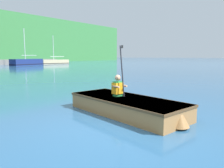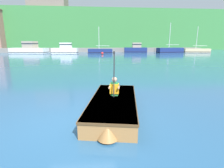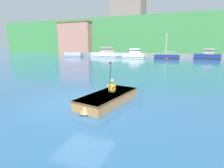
# 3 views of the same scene
# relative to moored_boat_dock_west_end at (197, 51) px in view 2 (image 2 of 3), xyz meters

# --- Properties ---
(ground_plane) EXTENTS (300.00, 300.00, 0.00)m
(ground_plane) POSITION_rel_moored_boat_dock_west_end_xyz_m (-22.73, -31.96, -0.40)
(ground_plane) COLOR #28567F
(shoreline_ridge) EXTENTS (120.00, 20.00, 11.29)m
(shoreline_ridge) POSITION_rel_moored_boat_dock_west_end_xyz_m (-22.73, 22.95, 5.24)
(shoreline_ridge) COLOR #387A3D
(shoreline_ridge) RESTS_ON ground
(waterfront_office_block_center) EXTENTS (10.01, 9.41, 18.24)m
(waterfront_office_block_center) POSITION_rel_moored_boat_dock_west_end_xyz_m (-34.84, 18.21, 8.73)
(waterfront_office_block_center) COLOR #75665B
(waterfront_office_block_center) RESTS_ON ground
(marina_dock) EXTENTS (50.65, 2.40, 0.90)m
(marina_dock) POSITION_rel_moored_boat_dock_west_end_xyz_m (-22.73, 4.05, 0.05)
(marina_dock) COLOR slate
(marina_dock) RESTS_ON ground
(moored_boat_dock_west_end) EXTENTS (5.51, 2.52, 5.40)m
(moored_boat_dock_west_end) POSITION_rel_moored_boat_dock_west_end_xyz_m (0.00, 0.00, 0.00)
(moored_boat_dock_west_end) COLOR #CCB789
(moored_boat_dock_west_end) RESTS_ON ground
(moored_boat_dock_west_inner) EXTENTS (7.97, 4.29, 2.39)m
(moored_boat_dock_west_inner) POSITION_rel_moored_boat_dock_west_end_xyz_m (-35.60, 1.38, 0.40)
(moored_boat_dock_west_inner) COLOR white
(moored_boat_dock_west_inner) RESTS_ON ground
(moored_boat_dock_center_near) EXTENTS (4.98, 1.95, 5.11)m
(moored_boat_dock_center_near) POSITION_rel_moored_boat_dock_west_end_xyz_m (-21.06, -0.96, 0.02)
(moored_boat_dock_center_near) COLOR navy
(moored_boat_dock_center_near) RESTS_ON ground
(moored_boat_dock_center_far) EXTENTS (5.14, 2.17, 2.10)m
(moored_boat_dock_center_far) POSITION_rel_moored_boat_dock_west_end_xyz_m (-28.04, -0.60, 0.39)
(moored_boat_dock_center_far) COLOR white
(moored_boat_dock_center_far) RESTS_ON ground
(moored_boat_dock_east_inner) EXTENTS (5.66, 2.51, 6.00)m
(moored_boat_dock_east_inner) POSITION_rel_moored_boat_dock_west_end_xyz_m (-6.63, -1.20, 0.11)
(moored_boat_dock_east_inner) COLOR navy
(moored_boat_dock_east_inner) RESTS_ON ground
(moored_boat_outer_slip_west) EXTENTS (4.93, 2.17, 2.10)m
(moored_boat_outer_slip_west) POSITION_rel_moored_boat_dock_west_end_xyz_m (-13.49, 0.43, 0.37)
(moored_boat_outer_slip_west) COLOR navy
(moored_boat_outer_slip_west) RESTS_ON ground
(rowboat_foreground) EXTENTS (2.01, 3.78, 0.45)m
(rowboat_foreground) POSITION_rel_moored_boat_dock_west_end_xyz_m (-21.63, -31.56, -0.15)
(rowboat_foreground) COLOR #A3703D
(rowboat_foreground) RESTS_ON ground
(person_paddler) EXTENTS (0.40, 0.41, 1.46)m
(person_paddler) POSITION_rel_moored_boat_dock_west_end_xyz_m (-21.55, -31.18, 0.33)
(person_paddler) COLOR #267F3F
(person_paddler) RESTS_ON rowboat_foreground
(channel_buoy) EXTENTS (0.44, 0.44, 0.72)m
(channel_buoy) POSITION_rel_moored_boat_dock_west_end_xyz_m (-20.82, -4.50, -0.18)
(channel_buoy) COLOR red
(channel_buoy) RESTS_ON ground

